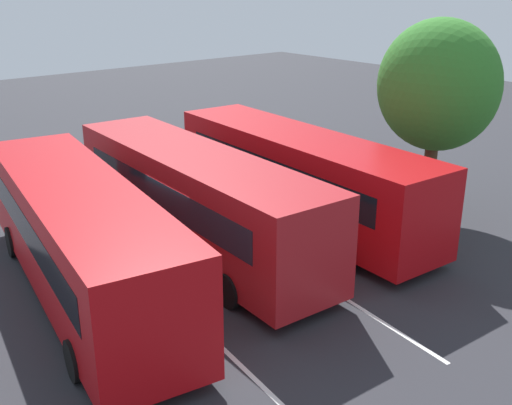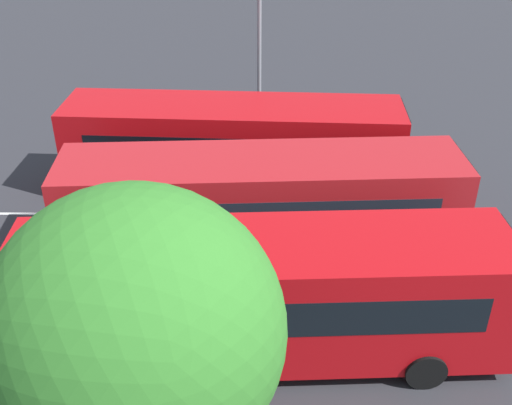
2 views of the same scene
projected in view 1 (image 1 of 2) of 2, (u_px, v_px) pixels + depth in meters
name	position (u px, v px, depth m)	size (l,w,h in m)	color
ground_plane	(201.00, 255.00, 18.50)	(75.74, 75.74, 0.00)	#2B2B30
bus_far_left	(300.00, 175.00, 20.43)	(11.14, 3.29, 3.07)	#B70C11
bus_center_left	(196.00, 197.00, 18.38)	(11.12, 3.21, 3.07)	#AD191E
bus_center_right	(80.00, 236.00, 15.67)	(11.24, 4.32, 3.07)	#B70C11
pedestrian	(126.00, 156.00, 25.12)	(0.36, 0.36, 1.70)	#232833
depot_tree	(438.00, 86.00, 20.30)	(4.17, 3.75, 6.72)	#4C3823
lane_stripe_outer_left	(250.00, 238.00, 19.67)	(16.17, 0.12, 0.01)	silver
lane_stripe_inner_left	(145.00, 274.00, 17.33)	(16.17, 0.12, 0.01)	silver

